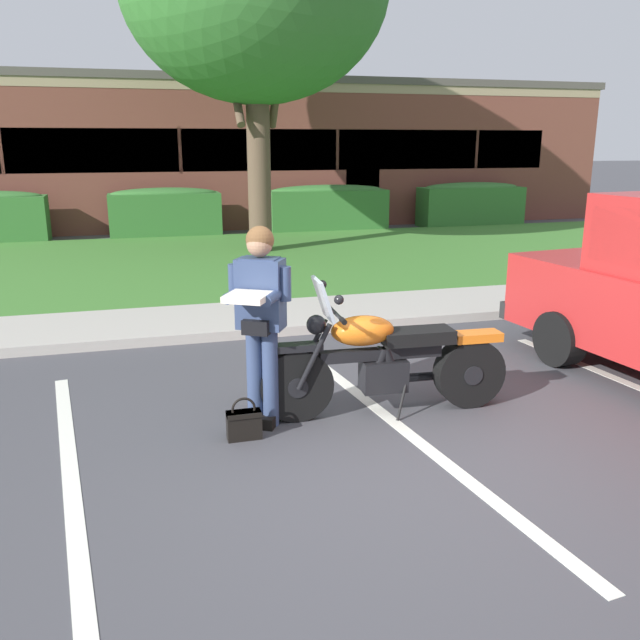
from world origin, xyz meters
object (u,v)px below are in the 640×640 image
hedge_center_right (327,207)px  hedge_right (471,203)px  rider_person (260,311)px  motorcycle (394,360)px  hedge_center_left (165,211)px  brick_building (171,152)px  handbag (244,422)px

hedge_center_right → hedge_right: bearing=0.0°
rider_person → hedge_right: 14.88m
motorcycle → hedge_center_left: 12.35m
rider_person → brick_building: 17.19m
handbag → motorcycle: bearing=8.2°
hedge_right → rider_person: bearing=-124.6°
motorcycle → rider_person: bearing=178.3°
hedge_right → motorcycle: bearing=-120.6°
hedge_center_left → hedge_center_right: bearing=-0.0°
rider_person → hedge_center_right: rider_person is taller
handbag → hedge_center_left: bearing=89.7°
handbag → hedge_right: bearing=55.3°
motorcycle → brick_building: 17.28m
rider_person → hedge_center_left: rider_person is taller
brick_building → hedge_center_left: bearing=-95.9°
brick_building → motorcycle: bearing=-87.3°
rider_person → hedge_right: bearing=55.4°
hedge_right → handbag: bearing=-124.7°
rider_person → hedge_center_left: size_ratio=0.62×
hedge_center_right → brick_building: (-3.79, 4.92, 1.40)m
motorcycle → hedge_center_right: 12.63m
hedge_center_right → hedge_right: size_ratio=1.07×
hedge_right → brick_building: (-8.09, 4.92, 1.40)m
motorcycle → hedge_center_left: motorcycle is taller
hedge_center_right → motorcycle: bearing=-103.6°
rider_person → hedge_center_right: bearing=71.2°
hedge_center_left → brick_building: brick_building is taller
hedge_center_left → hedge_center_right: (4.30, -0.00, 0.00)m
motorcycle → brick_building: size_ratio=0.09×
rider_person → hedge_center_left: bearing=90.7°
hedge_center_right → brick_building: bearing=127.7°
hedge_center_left → hedge_right: size_ratio=0.91×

